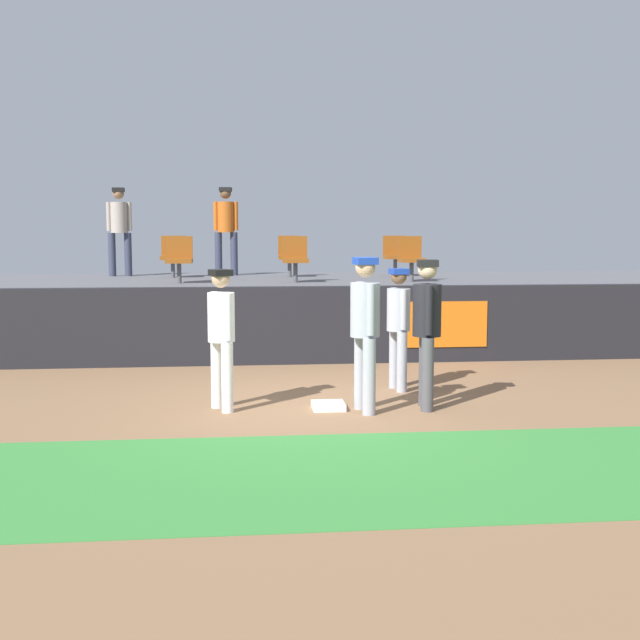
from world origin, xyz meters
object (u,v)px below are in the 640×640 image
first_base (328,406)px  seat_front_right (411,256)px  player_coach_visitor (365,323)px  seat_front_left (179,257)px  player_runner_visitor (398,320)px  seat_back_center (289,254)px  player_fielder_home (221,329)px  player_umpire (427,323)px  seat_front_center (295,256)px  spectator_capped (119,225)px  seat_back_left (173,254)px  spectator_hooded (226,225)px  seat_back_right (395,253)px

first_base → seat_front_right: seat_front_right is taller
player_coach_visitor → seat_front_left: (-2.56, 5.10, 0.65)m
seat_front_right → player_runner_visitor: bearing=-104.7°
seat_back_center → seat_front_left: 2.77m
player_fielder_home → player_umpire: bearing=60.2°
seat_front_right → seat_front_left: (-4.24, 0.00, 0.00)m
player_runner_visitor → player_coach_visitor: (-0.67, -1.29, 0.11)m
seat_front_center → spectator_capped: bearing=145.3°
seat_front_right → seat_back_left: 4.84m
player_runner_visitor → spectator_hooded: bearing=-168.3°
seat_back_center → player_runner_visitor: bearing=-78.5°
seat_front_left → spectator_hooded: 2.68m
player_runner_visitor → seat_front_center: seat_front_center is taller
first_base → player_runner_visitor: player_runner_visitor is taller
player_runner_visitor → seat_back_right: seat_back_right is taller
player_fielder_home → player_coach_visitor: (1.73, -0.29, 0.09)m
player_umpire → seat_back_right: size_ratio=2.20×
player_runner_visitor → seat_back_left: seat_back_left is taller
first_base → player_umpire: (1.21, -0.09, 1.03)m
seat_front_center → seat_front_left: bearing=180.0°
player_umpire → seat_back_right: 6.89m
spectator_hooded → spectator_capped: size_ratio=1.01×
seat_front_right → spectator_hooded: bearing=144.1°
seat_back_center → seat_back_left: (-2.35, 0.00, 0.00)m
seat_front_left → spectator_capped: size_ratio=0.46×
first_base → seat_back_center: 6.91m
player_runner_visitor → seat_back_left: 6.65m
player_coach_visitor → seat_front_right: 5.41m
player_fielder_home → seat_back_right: size_ratio=2.06×
player_umpire → seat_back_center: bearing=-161.4°
seat_back_left → spectator_capped: bearing=151.7°
player_fielder_home → seat_back_right: (3.46, 6.61, 0.74)m
player_runner_visitor → seat_back_center: seat_back_center is taller
seat_back_center → seat_back_right: bearing=0.0°
seat_back_left → spectator_hooded: size_ratio=0.46×
player_runner_visitor → seat_back_right: bearing=160.0°
player_fielder_home → player_umpire: player_umpire is taller
player_runner_visitor → seat_front_left: size_ratio=2.00×
first_base → player_runner_visitor: bearing=45.0°
player_runner_visitor → seat_back_center: size_ratio=2.00×
player_umpire → seat_back_left: bearing=-143.9°
player_runner_visitor → seat_back_center: (-1.14, 5.61, 0.76)m
seat_back_right → seat_front_left: bearing=-157.3°
seat_front_right → first_base: bearing=-113.2°
player_coach_visitor → spectator_hooded: (-1.76, 7.59, 1.24)m
first_base → spectator_hooded: size_ratio=0.22×
seat_back_left → seat_back_center: bearing=-0.0°
seat_back_left → spectator_capped: 1.41m
seat_back_left → player_umpire: bearing=-62.1°
seat_back_right → spectator_capped: spectator_capped is taller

